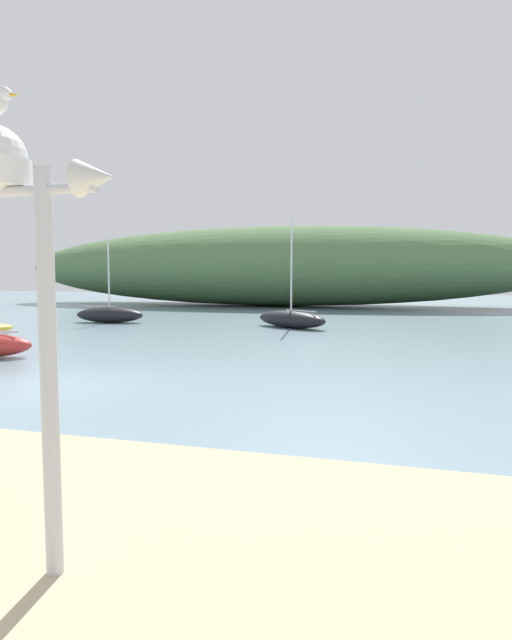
{
  "coord_description": "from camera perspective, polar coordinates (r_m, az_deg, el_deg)",
  "views": [
    {
      "loc": [
        7.08,
        -9.42,
        2.29
      ],
      "look_at": [
        2.85,
        5.6,
        1.0
      ],
      "focal_mm": 29.82,
      "sensor_mm": 36.0,
      "label": 1
    }
  ],
  "objects": [
    {
      "name": "distant_hill",
      "position": [
        41.7,
        1.82,
        5.78
      ],
      "size": [
        42.97,
        11.04,
        6.12
      ],
      "primitive_type": "ellipsoid",
      "color": "#517547",
      "rests_on": "ground"
    },
    {
      "name": "ground_plane",
      "position": [
        12.0,
        -20.92,
        -6.58
      ],
      "size": [
        120.0,
        120.0,
        0.0
      ],
      "primitive_type": "plane",
      "color": "#7A99A8"
    },
    {
      "name": "sailboat_mid_channel",
      "position": [
        27.17,
        -15.44,
        0.55
      ],
      "size": [
        3.52,
        1.53,
        4.09
      ],
      "color": "black",
      "rests_on": "ground"
    },
    {
      "name": "mast_structure",
      "position": [
        4.05,
        -24.81,
        11.11
      ],
      "size": [
        1.19,
        0.51,
        3.12
      ],
      "color": "silver",
      "rests_on": "beach_sand"
    },
    {
      "name": "sailboat_far_left",
      "position": [
        23.64,
        3.79,
        0.12
      ],
      "size": [
        3.93,
        3.05,
        4.74
      ],
      "color": "black",
      "rests_on": "ground"
    }
  ]
}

